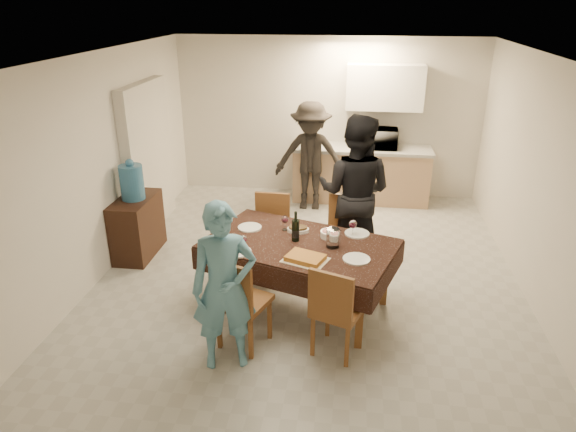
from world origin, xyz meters
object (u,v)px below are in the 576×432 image
water_jug (132,182)px  person_far (354,193)px  console (138,227)px  water_pitcher (333,238)px  savoury_tart (305,258)px  dining_table (300,246)px  wine_bottle (296,226)px  microwave (379,138)px  person_kitchen (310,157)px  person_near (224,288)px

water_jug → person_far: (2.79, 0.11, -0.04)m
console → water_pitcher: bearing=-20.9°
person_far → savoury_tart: bearing=86.5°
dining_table → water_jug: water_jug is taller
console → wine_bottle: (2.19, -0.89, 0.54)m
microwave → person_kitchen: bearing=23.0°
savoury_tart → person_kitchen: size_ratio=0.25×
dining_table → microwave: size_ratio=3.85×
water_jug → water_pitcher: (2.59, -0.99, -0.14)m
person_near → person_kitchen: size_ratio=0.93×
water_jug → person_kitchen: 2.84m
wine_bottle → microwave: (0.96, 3.27, 0.14)m
savoury_tart → person_near: size_ratio=0.26×
console → microwave: microwave is taller
water_pitcher → person_near: (-0.90, -1.00, -0.07)m
water_pitcher → microwave: size_ratio=0.36×
dining_table → water_pitcher: size_ratio=10.73×
wine_bottle → person_kitchen: person_kitchen is taller
dining_table → console: 2.45m
dining_table → person_near: person_near is taller
person_kitchen → savoury_tart: bearing=-85.5°
console → microwave: 4.00m
wine_bottle → person_far: size_ratio=0.17×
dining_table → person_far: size_ratio=1.15×
microwave → person_far: person_far is taller
dining_table → console: console is taller
water_jug → water_pitcher: water_jug is taller
console → microwave: (3.14, 2.38, 0.68)m
savoury_tart → person_near: bearing=-134.1°
console → person_far: (2.79, 0.11, 0.57)m
console → person_near: 2.64m
dining_table → person_kitchen: person_kitchen is taller
microwave → water_jug: bearing=37.1°
console → savoury_tart: savoury_tart is taller
wine_bottle → savoury_tart: (0.15, -0.43, -0.14)m
person_kitchen → person_far: bearing=-68.7°
savoury_tart → person_far: person_far is taller
console → savoury_tart: 2.71m
dining_table → microwave: (0.91, 3.32, 0.34)m
water_pitcher → person_kitchen: 2.96m
wine_bottle → savoury_tart: size_ratio=0.79×
person_near → savoury_tart: bearing=28.4°
person_near → console: bearing=112.9°
water_jug → person_far: person_far is taller
dining_table → person_far: person_far is taller
savoury_tart → microwave: 3.79m
microwave → person_kitchen: size_ratio=0.34×
dining_table → savoury_tart: bearing=-57.0°
console → water_jug: (0.00, 0.00, 0.61)m
console → dining_table: bearing=-22.7°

